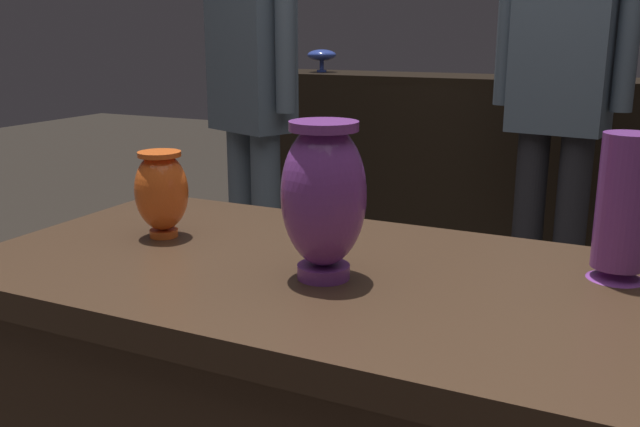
% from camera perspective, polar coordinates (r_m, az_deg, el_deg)
% --- Properties ---
extents(back_display_shelf, '(2.60, 0.40, 0.99)m').
position_cam_1_polar(back_display_shelf, '(3.33, 16.58, 2.02)').
color(back_display_shelf, black).
rests_on(back_display_shelf, ground_plane).
extents(vase_centerpiece, '(0.14, 0.14, 0.25)m').
position_cam_1_polar(vase_centerpiece, '(1.10, 0.30, 1.48)').
color(vase_centerpiece, '#7A388E').
rests_on(vase_centerpiece, display_plinth).
extents(vase_tall_behind, '(0.10, 0.10, 0.17)m').
position_cam_1_polar(vase_tall_behind, '(1.37, -12.81, 1.80)').
color(vase_tall_behind, '#E55B1E').
rests_on(vase_tall_behind, display_plinth).
extents(vase_left_accent, '(0.09, 0.09, 0.24)m').
position_cam_1_polar(vase_left_accent, '(1.20, 23.49, 0.34)').
color(vase_left_accent, '#7A388E').
rests_on(vase_left_accent, display_plinth).
extents(shelf_vase_center, '(0.12, 0.12, 0.09)m').
position_cam_1_polar(shelf_vase_center, '(3.27, 17.35, 11.71)').
color(shelf_vase_center, '#E55B1E').
rests_on(shelf_vase_center, back_display_shelf).
extents(shelf_vase_far_left, '(0.14, 0.14, 0.11)m').
position_cam_1_polar(shelf_vase_far_left, '(3.56, 0.14, 12.76)').
color(shelf_vase_far_left, '#2D429E').
rests_on(shelf_vase_far_left, back_display_shelf).
extents(visitor_near_left, '(0.44, 0.29, 1.68)m').
position_cam_1_polar(visitor_near_left, '(2.61, -5.61, 10.35)').
color(visitor_near_left, slate).
rests_on(visitor_near_left, ground_plane).
extents(visitor_center_back, '(0.46, 0.23, 1.72)m').
position_cam_1_polar(visitor_center_back, '(2.55, 19.06, 10.06)').
color(visitor_center_back, '#232328').
rests_on(visitor_center_back, ground_plane).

